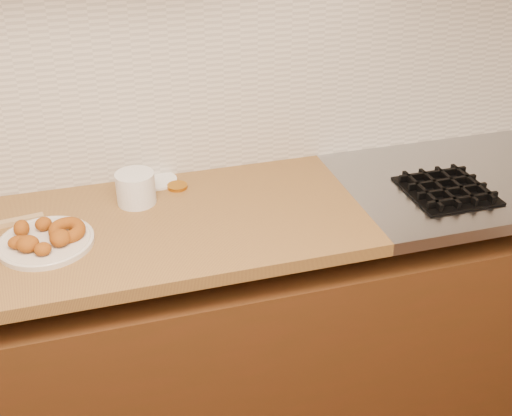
% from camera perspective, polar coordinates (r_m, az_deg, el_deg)
% --- Properties ---
extents(wall_back, '(4.00, 0.02, 2.70)m').
position_cam_1_polar(wall_back, '(2.03, -7.92, 14.74)').
color(wall_back, '#B6A98D').
rests_on(wall_back, ground).
extents(base_cabinet, '(3.60, 0.60, 0.77)m').
position_cam_1_polar(base_cabinet, '(2.23, -4.83, -12.08)').
color(base_cabinet, '#4C2612').
rests_on(base_cabinet, floor).
extents(backsplash, '(3.60, 0.02, 0.60)m').
position_cam_1_polar(backsplash, '(2.06, -7.57, 10.64)').
color(backsplash, beige).
rests_on(backsplash, wall_back).
extents(donut_plate, '(0.26, 0.26, 0.01)m').
position_cam_1_polar(donut_plate, '(1.87, -18.16, -2.90)').
color(donut_plate, beige).
rests_on(donut_plate, butcher_block).
extents(ring_donut, '(0.12, 0.12, 0.05)m').
position_cam_1_polar(ring_donut, '(1.86, -16.47, -1.89)').
color(ring_donut, '#914915').
rests_on(ring_donut, donut_plate).
extents(fried_dough_chunks, '(0.17, 0.18, 0.05)m').
position_cam_1_polar(fried_dough_chunks, '(1.84, -18.91, -2.50)').
color(fried_dough_chunks, '#914915').
rests_on(fried_dough_chunks, donut_plate).
extents(plastic_tub, '(0.14, 0.14, 0.10)m').
position_cam_1_polar(plastic_tub, '(1.99, -10.64, 1.75)').
color(plastic_tub, silver).
rests_on(plastic_tub, butcher_block).
extents(tub_lid, '(0.17, 0.17, 0.01)m').
position_cam_1_polar(tub_lid, '(2.13, -8.81, 2.44)').
color(tub_lid, white).
rests_on(tub_lid, butcher_block).
extents(brass_jar_lid, '(0.08, 0.08, 0.01)m').
position_cam_1_polar(brass_jar_lid, '(2.08, -7.01, 1.92)').
color(brass_jar_lid, '#B9761C').
rests_on(brass_jar_lid, butcher_block).
extents(wooden_utensil, '(0.20, 0.05, 0.02)m').
position_cam_1_polar(wooden_utensil, '(2.00, -21.10, -1.24)').
color(wooden_utensil, tan).
rests_on(wooden_utensil, butcher_block).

